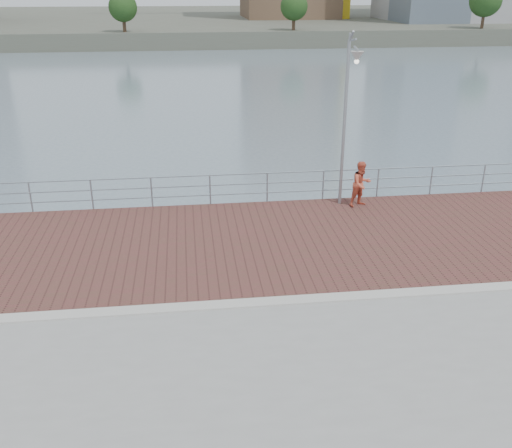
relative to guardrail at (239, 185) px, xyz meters
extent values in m
plane|color=slate|center=(0.00, -7.00, -2.69)|extent=(400.00, 400.00, 0.00)
cube|color=brown|center=(0.00, -3.40, -0.68)|extent=(40.00, 6.80, 0.02)
cube|color=#B7B5AD|center=(0.00, -7.00, -0.66)|extent=(40.00, 0.40, 0.06)
cube|color=#4C5142|center=(0.00, 115.50, -1.44)|extent=(320.00, 95.00, 2.50)
cylinder|color=#8C9EA8|center=(-7.18, 0.00, -0.14)|extent=(0.06, 0.06, 1.10)
cylinder|color=#8C9EA8|center=(-5.13, 0.00, -0.14)|extent=(0.06, 0.06, 1.10)
cylinder|color=#8C9EA8|center=(-3.08, 0.00, -0.14)|extent=(0.06, 0.06, 1.10)
cylinder|color=#8C9EA8|center=(-1.03, 0.00, -0.14)|extent=(0.06, 0.06, 1.10)
cylinder|color=#8C9EA8|center=(1.03, 0.00, -0.14)|extent=(0.06, 0.06, 1.10)
cylinder|color=#8C9EA8|center=(3.08, 0.00, -0.14)|extent=(0.06, 0.06, 1.10)
cylinder|color=#8C9EA8|center=(5.13, 0.00, -0.14)|extent=(0.06, 0.06, 1.10)
cylinder|color=#8C9EA8|center=(7.18, 0.00, -0.14)|extent=(0.06, 0.06, 1.10)
cylinder|color=#8C9EA8|center=(9.24, 0.00, -0.14)|extent=(0.06, 0.06, 1.10)
cylinder|color=#8C9EA8|center=(0.00, 0.00, 0.41)|extent=(39.00, 0.05, 0.05)
cylinder|color=#8C9EA8|center=(0.00, 0.00, 0.03)|extent=(39.00, 0.05, 0.05)
cylinder|color=#8C9EA8|center=(0.00, 0.00, -0.33)|extent=(39.00, 0.05, 0.05)
cylinder|color=gray|center=(3.59, -0.50, 2.14)|extent=(0.11, 0.11, 5.66)
cylinder|color=gray|center=(3.59, -0.97, 4.96)|extent=(0.07, 0.94, 0.07)
cone|color=#B2B2AD|center=(3.59, -1.44, 4.78)|extent=(0.41, 0.41, 0.33)
imported|color=#D4593E|center=(4.25, -0.81, 0.14)|extent=(0.96, 0.86, 1.62)
cylinder|color=#473323|center=(-10.00, 70.00, 1.40)|extent=(0.50, 0.50, 3.17)
sphere|color=#193814|center=(-10.00, 70.00, 3.21)|extent=(4.08, 4.08, 4.08)
cylinder|color=#473323|center=(15.00, 70.00, 1.39)|extent=(0.50, 0.50, 3.17)
sphere|color=#193814|center=(15.00, 70.00, 3.21)|extent=(4.08, 4.08, 4.08)
cylinder|color=#473323|center=(45.00, 70.00, 1.73)|extent=(0.50, 0.50, 3.85)
sphere|color=#193814|center=(45.00, 70.00, 3.94)|extent=(4.95, 4.95, 4.95)
camera|label=1|loc=(-1.76, -19.15, 6.71)|focal=40.00mm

